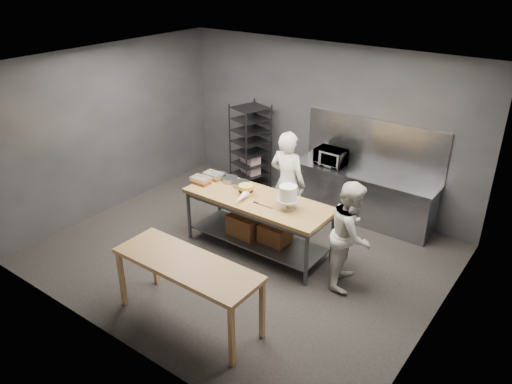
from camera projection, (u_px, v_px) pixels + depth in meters
ground at (243, 253)px, 8.05m from camera, size 6.00×6.00×0.00m
back_wall at (325, 125)px, 9.21m from camera, size 6.00×0.04×3.00m
work_table at (258, 218)px, 7.94m from camera, size 2.40×0.90×0.92m
near_counter at (187, 268)px, 6.25m from camera, size 2.00×0.70×0.90m
back_counter at (362, 196)px, 8.90m from camera, size 2.60×0.60×0.90m
splashback_panel at (374, 144)px, 8.73m from camera, size 2.60×0.02×0.90m
speed_rack at (250, 148)px, 9.96m from camera, size 0.76×0.79×1.75m
chef_behind at (287, 183)px, 8.35m from camera, size 0.66×0.43×1.80m
chef_right at (351, 234)px, 7.02m from camera, size 0.79×0.91×1.60m
microwave at (331, 157)px, 9.00m from camera, size 0.54×0.37×0.30m
frosted_cake_stand at (288, 194)px, 7.36m from camera, size 0.34×0.34×0.37m
layer_cake at (246, 190)px, 7.87m from camera, size 0.24×0.24×0.16m
cake_pans at (230, 180)px, 8.32m from camera, size 0.77×0.31×0.07m
piping_bag at (241, 198)px, 7.66m from camera, size 0.19×0.40×0.12m
offset_spatula at (260, 204)px, 7.59m from camera, size 0.36×0.02×0.02m
pastry_clamshells at (207, 178)px, 8.35m from camera, size 0.35×0.48×0.11m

